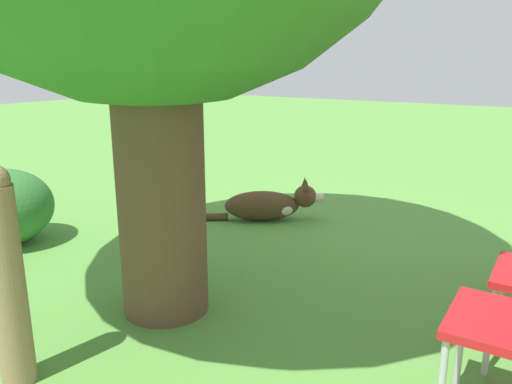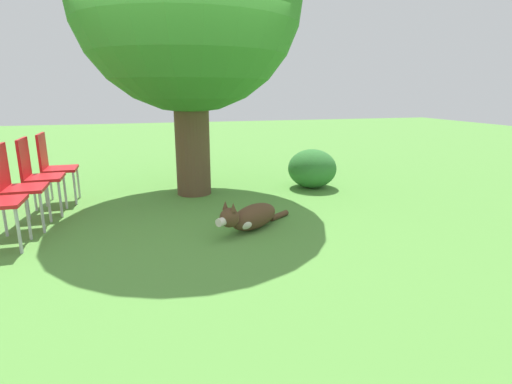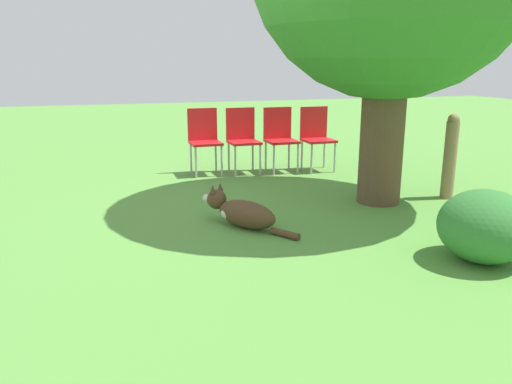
% 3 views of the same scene
% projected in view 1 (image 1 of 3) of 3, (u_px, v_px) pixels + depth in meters
% --- Properties ---
extents(ground_plane, '(30.00, 30.00, 0.00)m').
position_uv_depth(ground_plane, '(270.00, 262.00, 3.69)').
color(ground_plane, '#56933D').
extents(dog, '(1.02, 0.76, 0.40)m').
position_uv_depth(dog, '(270.00, 205.00, 4.63)').
color(dog, '#513823').
rests_on(dog, ground_plane).
extents(fence_post, '(0.15, 0.15, 1.03)m').
position_uv_depth(fence_post, '(6.00, 277.00, 2.19)').
color(fence_post, '#937551').
rests_on(fence_post, ground_plane).
extents(low_shrub, '(0.76, 0.76, 0.61)m').
position_uv_depth(low_shrub, '(4.00, 207.00, 4.01)').
color(low_shrub, '#337533').
rests_on(low_shrub, ground_plane).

